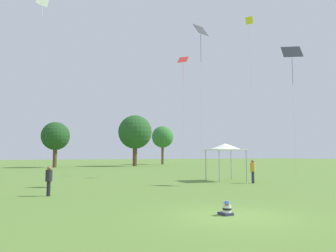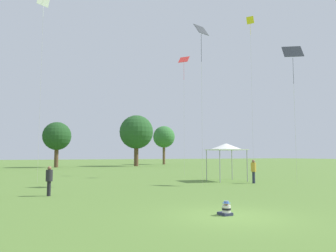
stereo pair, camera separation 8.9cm
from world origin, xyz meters
name	(u,v)px [view 1 (the left image)]	position (x,y,z in m)	size (l,w,h in m)	color
ground_plane	(233,216)	(0.00, 0.00, 0.00)	(300.00, 300.00, 0.00)	#567A33
seated_toddler	(227,209)	(-0.07, 0.29, 0.21)	(0.41, 0.50, 0.53)	#282D47
person_standing_0	(49,178)	(-5.41, 8.99, 0.94)	(0.41, 0.41, 1.59)	black
person_standing_1	(253,169)	(9.75, 10.58, 1.08)	(0.45, 0.45, 1.82)	#282D42
canopy_tent	(225,147)	(9.06, 13.22, 2.86)	(3.06, 3.06, 3.17)	white
kite_0	(183,63)	(9.57, 21.72, 12.37)	(1.30, 1.32, 13.19)	red
kite_2	(43,5)	(-5.47, 17.73, 14.32)	(1.09, 0.82, 15.38)	white
kite_3	(201,35)	(5.09, 10.50, 11.08)	(1.15, 0.86, 11.89)	#1E2328
kite_5	(249,31)	(14.70, 16.55, 15.06)	(0.71, 0.81, 16.60)	yellow
kite_6	(292,54)	(12.06, 8.46, 10.00)	(1.74, 1.59, 10.72)	#1E2328
distant_tree_0	(135,132)	(14.43, 51.02, 6.64)	(6.61, 6.61, 10.00)	brown
distant_tree_1	(56,136)	(-0.48, 50.87, 5.46)	(4.96, 4.96, 8.00)	brown
distant_tree_3	(163,137)	(24.10, 59.22, 6.30)	(5.02, 5.02, 8.87)	brown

